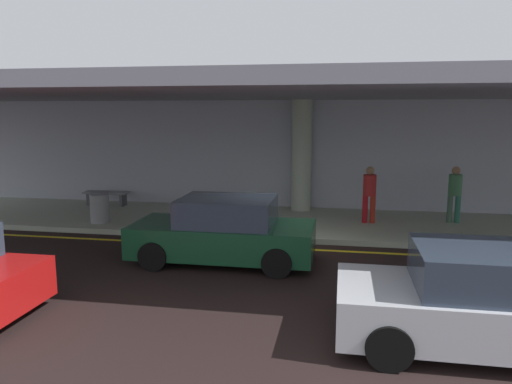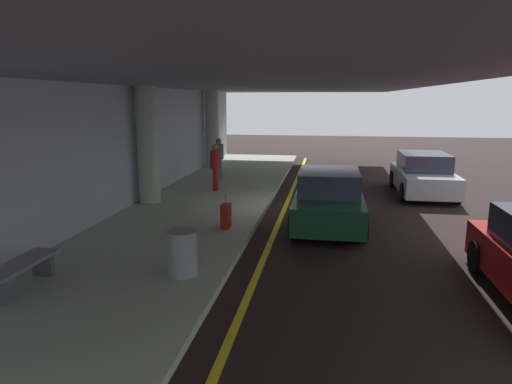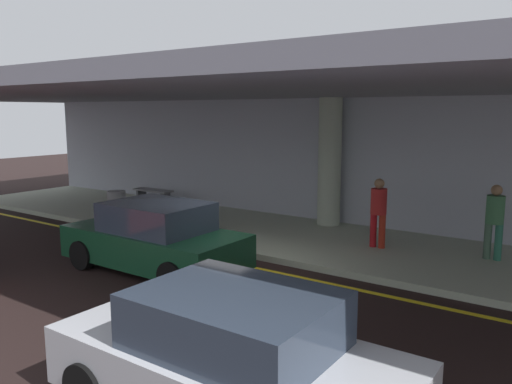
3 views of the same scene
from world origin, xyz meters
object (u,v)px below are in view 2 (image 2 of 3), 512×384
Objects in this scene: car_dark_green at (329,199)px; person_waiting_for_ride at (219,156)px; support_column_left_mid at (212,129)px; car_silver at (423,175)px; suitcase_upright_primary at (226,216)px; support_column_far_left at (148,145)px; trash_bin_steel at (183,253)px; traveler_with_luggage at (216,164)px; bench_metal at (20,270)px.

person_waiting_for_ride reaches higher than car_dark_green.
person_waiting_for_ride is (-3.37, -1.15, -0.86)m from support_column_left_mid.
suitcase_upright_primary is (-5.89, 5.95, -0.25)m from car_silver.
support_column_far_left is 0.89× the size of car_dark_green.
car_silver is at bearing -69.40° from support_column_far_left.
trash_bin_steel is (-13.72, -2.98, -1.40)m from support_column_left_mid.
traveler_with_luggage is at bearing -164.38° from support_column_left_mid.
support_column_left_mid is 2.17× the size of traveler_with_luggage.
support_column_far_left is 2.17× the size of person_waiting_for_ride.
suitcase_upright_primary is at bearing -1.61° from trash_bin_steel.
car_silver is 7.51m from traveler_with_luggage.
suitcase_upright_primary is at bearing 11.94° from traveler_with_luggage.
traveler_with_luggage is 1.87× the size of suitcase_upright_primary.
bench_metal is at bearing -178.39° from support_column_left_mid.
person_waiting_for_ride reaches higher than trash_bin_steel.
person_waiting_for_ride is (2.48, 0.48, 0.00)m from traveler_with_luggage.
bench_metal is at bearing -176.52° from support_column_far_left.
car_dark_green is 4.82× the size of trash_bin_steel.
car_dark_green is (-4.65, 3.36, 0.00)m from car_silver.
support_column_left_mid is 14.11m from trash_bin_steel.
suitcase_upright_primary is 5.07m from bench_metal.
trash_bin_steel is at bearing -33.45° from car_silver.
support_column_far_left is 5.94m from car_dark_green.
car_dark_green is at bearing -31.02° from trash_bin_steel.
support_column_far_left is 6.99m from bench_metal.
car_dark_green is at bearing -35.73° from car_silver.
trash_bin_steel is (-7.87, -1.35, -0.54)m from traveler_with_luggage.
bench_metal is 1.88× the size of trash_bin_steel.
support_column_left_mid reaches higher than person_waiting_for_ride.
car_silver is 8.38m from suitcase_upright_primary.
bench_metal is at bearing -40.04° from car_silver.
car_silver is 2.44× the size of traveler_with_luggage.
traveler_with_luggage reaches higher than trash_bin_steel.
trash_bin_steel is (1.10, -2.57, 0.07)m from bench_metal.
car_dark_green is at bearing -43.37° from bench_metal.
car_silver is at bearing -35.92° from car_dark_green.
person_waiting_for_ride is at bearing -7.21° from suitcase_upright_primary.
support_column_far_left is 4.85m from person_waiting_for_ride.
support_column_far_left is at bearing 27.52° from trash_bin_steel.
traveler_with_luggage is (-1.24, 7.39, 0.40)m from car_silver.
support_column_left_mid reaches higher than bench_metal.
car_silver is at bearing -33.54° from trash_bin_steel.
support_column_left_mid is 4.06× the size of suitcase_upright_primary.
suitcase_upright_primary is 0.56× the size of bench_metal.
support_column_far_left is at bearing 28.62° from suitcase_upright_primary.
support_column_far_left is at bearing 77.38° from car_dark_green.
support_column_left_mid is at bearing 12.26° from trash_bin_steel.
car_silver reaches higher than bench_metal.
bench_metal is at bearing -13.00° from traveler_with_luggage.
trash_bin_steel is at bearing -98.88° from person_waiting_for_ride.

